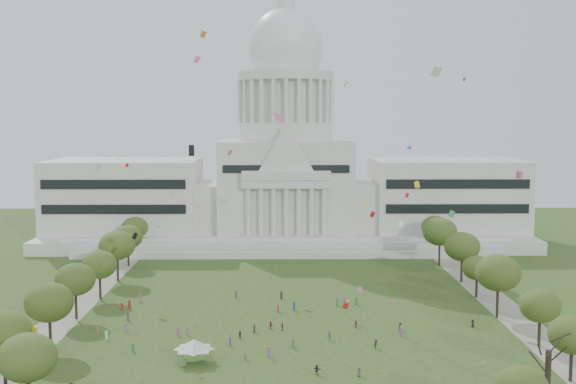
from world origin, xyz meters
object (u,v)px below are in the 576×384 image
Objects in this scene: big_bare_tree at (549,346)px; person_0 at (473,323)px; event_tent at (194,344)px; capitol at (286,176)px.

big_bare_tree is 7.98× the size of person_0.
person_0 is (54.13, 20.10, -2.39)m from event_tent.
capitol is at bearing 105.02° from big_bare_tree.
big_bare_tree is 1.67× the size of event_tent.
capitol is 20.86× the size of event_tent.
person_0 is (37.12, -103.12, -21.49)m from capitol.
capitol is 125.84m from event_tent.
capitol reaches higher than big_bare_tree.
capitol is 111.68m from person_0.
event_tent is at bearing -105.59° from person_0.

